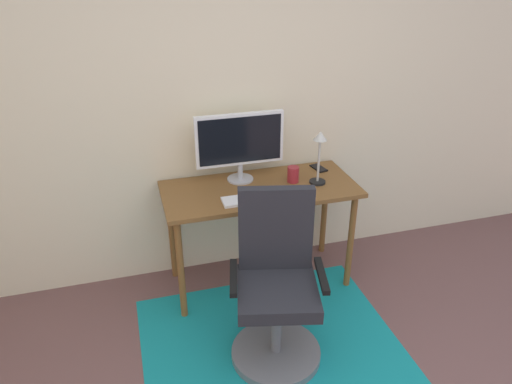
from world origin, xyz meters
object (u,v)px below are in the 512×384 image
Objects in this scene: desk at (260,199)px; office_chair at (276,295)px; computer_mouse at (300,193)px; desk_lamp at (319,150)px; cell_phone at (319,168)px; monitor at (240,142)px; coffee_cup at (293,174)px; keyboard at (256,198)px.

desk is 1.26× the size of office_chair.
desk_lamp reaches higher than computer_mouse.
desk is at bearing -172.48° from cell_phone.
computer_mouse is (0.31, -0.34, -0.26)m from monitor.
desk is at bearing -174.97° from coffee_cup.
desk is at bearing 173.72° from desk_lamp.
cell_phone is at bearing 68.86° from office_chair.
desk_lamp is at bearing -21.25° from monitor.
monitor is 1.05m from office_chair.
cell_phone is (0.25, 0.15, -0.05)m from coffee_cup.
office_chair is (-0.11, -0.69, -0.25)m from desk.
office_chair is at bearing -136.50° from cell_phone.
desk_lamp is at bearing 14.30° from keyboard.
desk_lamp is (0.49, -0.19, -0.04)m from monitor.
desk_lamp is (-0.10, -0.22, 0.23)m from cell_phone.
desk_lamp is at bearing 38.95° from computer_mouse.
computer_mouse reaches higher than desk.
cell_phone is at bearing 65.10° from desk_lamp.
office_chair is (-0.35, -0.71, -0.40)m from coffee_cup.
monitor is at bearing 133.09° from computer_mouse.
cell_phone is at bearing 52.26° from computer_mouse.
cell_phone is at bearing 30.43° from keyboard.
cell_phone is at bearing 30.74° from coffee_cup.
keyboard is 0.42× the size of office_chair.
monitor is 4.27× the size of cell_phone.
cell_phone is 0.33m from desk_lamp.
office_chair reaches higher than coffee_cup.
office_chair is (-0.03, -0.53, -0.36)m from keyboard.
computer_mouse is at bearing -139.40° from cell_phone.
keyboard is 0.54m from desk_lamp.
desk_lamp is at bearing -126.56° from cell_phone.
monitor reaches higher than desk.
keyboard is at bearing -165.70° from desk_lamp.
computer_mouse is at bearing -141.05° from desk_lamp.
monitor reaches higher than desk_lamp.
coffee_cup is (0.02, 0.21, 0.04)m from computer_mouse.
office_chair is at bearing -115.96° from coffee_cup.
cell_phone is (0.28, 0.36, -0.01)m from computer_mouse.
monitor is 0.53m from computer_mouse.
keyboard is at bearing -115.15° from desk.
coffee_cup reaches higher than cell_phone.
desk is 12.53× the size of computer_mouse.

